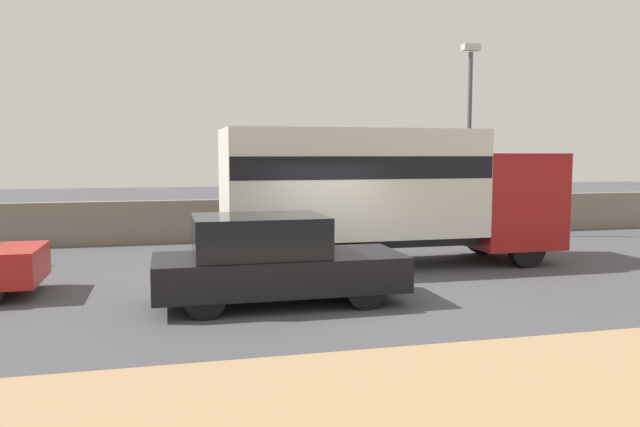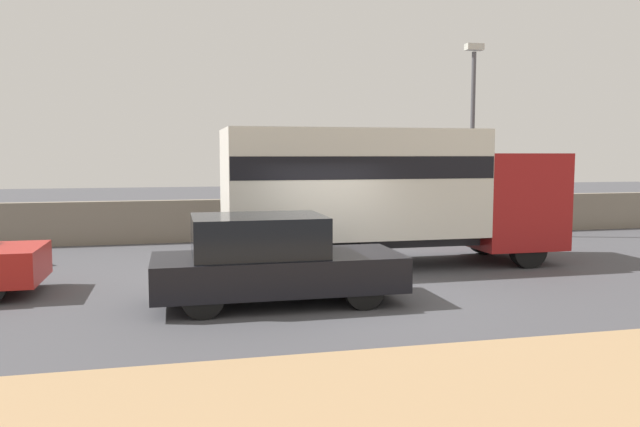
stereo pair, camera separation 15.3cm
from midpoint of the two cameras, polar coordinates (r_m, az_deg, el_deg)
ground_plane at (r=11.77m, az=2.10°, el=-7.48°), size 80.00×80.00×0.00m
stone_wall_backdrop at (r=19.38m, az=-4.43°, el=-0.49°), size 60.00×0.35×1.26m
street_lamp at (r=20.54m, az=13.28°, el=7.94°), size 0.56×0.28×6.07m
box_truck at (r=14.72m, az=5.58°, el=2.38°), size 7.92×2.50×3.19m
car_hatchback at (r=11.00m, az=-4.75°, el=-4.30°), size 4.35×1.78×1.57m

